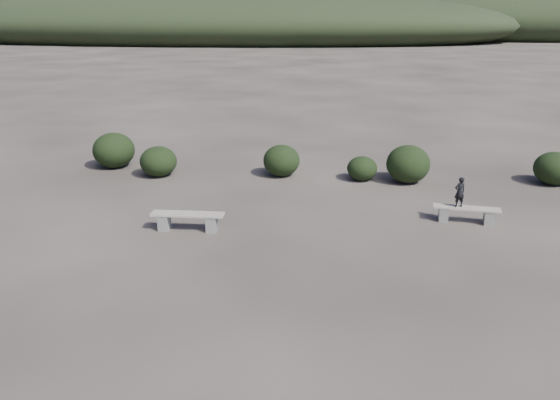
# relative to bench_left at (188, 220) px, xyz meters

# --- Properties ---
(ground) EXTENTS (1200.00, 1200.00, 0.00)m
(ground) POSITION_rel_bench_left_xyz_m (2.60, -4.00, -0.28)
(ground) COLOR #2D2723
(ground) RESTS_ON ground
(bench_left) EXTENTS (1.88, 0.44, 0.47)m
(bench_left) POSITION_rel_bench_left_xyz_m (0.00, 0.00, 0.00)
(bench_left) COLOR slate
(bench_left) RESTS_ON ground
(bench_right) EXTENTS (1.75, 0.56, 0.43)m
(bench_right) POSITION_rel_bench_left_xyz_m (7.22, 1.38, -0.02)
(bench_right) COLOR slate
(bench_right) RESTS_ON ground
(seated_person) EXTENTS (0.35, 0.29, 0.82)m
(seated_person) POSITION_rel_bench_left_xyz_m (6.99, 1.41, 0.56)
(seated_person) COLOR black
(seated_person) RESTS_ON bench_right
(shrub_a) EXTENTS (1.25, 1.25, 1.02)m
(shrub_a) POSITION_rel_bench_left_xyz_m (-2.31, 4.62, 0.23)
(shrub_a) COLOR black
(shrub_a) RESTS_ON ground
(shrub_b) EXTENTS (1.24, 1.24, 1.07)m
(shrub_b) POSITION_rel_bench_left_xyz_m (1.84, 5.12, 0.25)
(shrub_b) COLOR black
(shrub_b) RESTS_ON ground
(shrub_c) EXTENTS (1.00, 1.00, 0.80)m
(shrub_c) POSITION_rel_bench_left_xyz_m (4.55, 4.93, 0.12)
(shrub_c) COLOR black
(shrub_c) RESTS_ON ground
(shrub_d) EXTENTS (1.41, 1.41, 1.24)m
(shrub_d) POSITION_rel_bench_left_xyz_m (6.03, 4.86, 0.33)
(shrub_d) COLOR black
(shrub_d) RESTS_ON ground
(shrub_e) EXTENTS (1.28, 1.28, 1.06)m
(shrub_e) POSITION_rel_bench_left_xyz_m (10.71, 5.20, 0.25)
(shrub_e) COLOR black
(shrub_e) RESTS_ON ground
(shrub_f) EXTENTS (1.47, 1.47, 1.25)m
(shrub_f) POSITION_rel_bench_left_xyz_m (-4.24, 5.49, 0.34)
(shrub_f) COLOR black
(shrub_f) RESTS_ON ground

